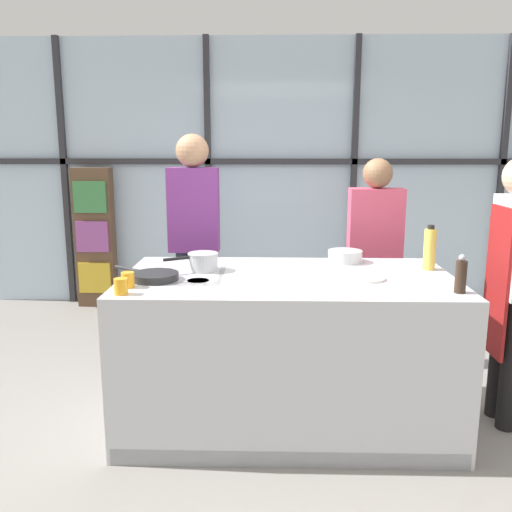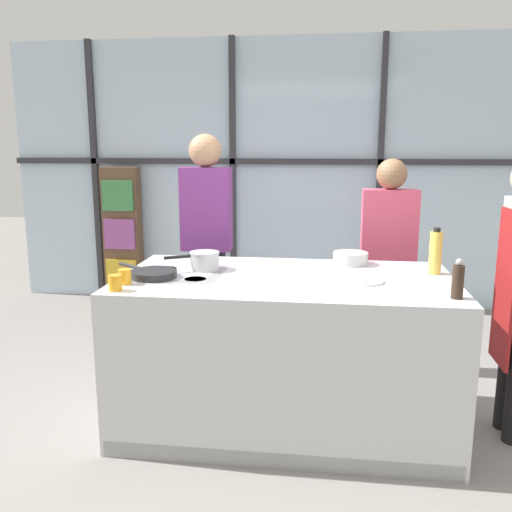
# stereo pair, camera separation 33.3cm
# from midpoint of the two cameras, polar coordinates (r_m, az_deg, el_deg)

# --- Properties ---
(ground_plane) EXTENTS (18.00, 18.00, 0.00)m
(ground_plane) POSITION_cam_midpoint_polar(r_m,az_deg,el_deg) (3.59, 5.81, -16.94)
(ground_plane) COLOR gray
(back_window_wall) EXTENTS (6.40, 0.10, 2.80)m
(back_window_wall) POSITION_cam_midpoint_polar(r_m,az_deg,el_deg) (5.81, 6.87, 8.51)
(back_window_wall) COLOR silver
(back_window_wall) RESTS_ON ground_plane
(bookshelf) EXTENTS (0.40, 0.19, 1.48)m
(bookshelf) POSITION_cam_midpoint_polar(r_m,az_deg,el_deg) (6.05, -12.35, 2.12)
(bookshelf) COLOR brown
(bookshelf) RESTS_ON ground_plane
(demo_island) EXTENTS (1.98, 1.07, 0.94)m
(demo_island) POSITION_cam_midpoint_polar(r_m,az_deg,el_deg) (3.39, 5.95, -9.95)
(demo_island) COLOR silver
(demo_island) RESTS_ON ground_plane
(spectator_far_left) EXTENTS (0.39, 0.25, 1.79)m
(spectator_far_left) POSITION_cam_midpoint_polar(r_m,az_deg,el_deg) (4.25, -2.99, 2.75)
(spectator_far_left) COLOR #232838
(spectator_far_left) RESTS_ON ground_plane
(spectator_center_left) EXTENTS (0.41, 0.23, 1.61)m
(spectator_center_left) POSITION_cam_midpoint_polar(r_m,az_deg,el_deg) (4.25, 15.92, 0.48)
(spectator_center_left) COLOR black
(spectator_center_left) RESTS_ON ground_plane
(frying_pan) EXTENTS (0.43, 0.35, 0.04)m
(frying_pan) POSITION_cam_midpoint_polar(r_m,az_deg,el_deg) (3.23, -7.89, -1.87)
(frying_pan) COLOR #232326
(frying_pan) RESTS_ON demo_island
(saucepan) EXTENTS (0.32, 0.23, 0.11)m
(saucepan) POSITION_cam_midpoint_polar(r_m,az_deg,el_deg) (3.40, -2.72, -0.45)
(saucepan) COLOR silver
(saucepan) RESTS_ON demo_island
(white_plate) EXTENTS (0.22, 0.22, 0.01)m
(white_plate) POSITION_cam_midpoint_polar(r_m,az_deg,el_deg) (3.20, 14.28, -2.58)
(white_plate) COLOR white
(white_plate) RESTS_ON demo_island
(mixing_bowl) EXTENTS (0.23, 0.23, 0.08)m
(mixing_bowl) POSITION_cam_midpoint_polar(r_m,az_deg,el_deg) (3.64, 12.52, -0.20)
(mixing_bowl) COLOR silver
(mixing_bowl) RESTS_ON demo_island
(oil_bottle) EXTENTS (0.08, 0.08, 0.28)m
(oil_bottle) POSITION_cam_midpoint_polar(r_m,az_deg,el_deg) (3.50, 21.00, 0.34)
(oil_bottle) COLOR #E0CC4C
(oil_bottle) RESTS_ON demo_island
(pepper_grinder) EXTENTS (0.06, 0.06, 0.21)m
(pepper_grinder) POSITION_cam_midpoint_polar(r_m,az_deg,el_deg) (3.00, 23.52, -2.44)
(pepper_grinder) COLOR #332319
(pepper_grinder) RESTS_ON demo_island
(juice_glass_near) EXTENTS (0.07, 0.07, 0.09)m
(juice_glass_near) POSITION_cam_midpoint_polar(r_m,az_deg,el_deg) (2.97, -11.52, -2.82)
(juice_glass_near) COLOR orange
(juice_glass_near) RESTS_ON demo_island
(juice_glass_far) EXTENTS (0.07, 0.07, 0.09)m
(juice_glass_far) POSITION_cam_midpoint_polar(r_m,az_deg,el_deg) (3.10, -10.69, -2.19)
(juice_glass_far) COLOR orange
(juice_glass_far) RESTS_ON demo_island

